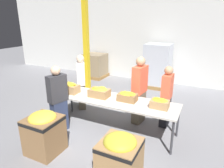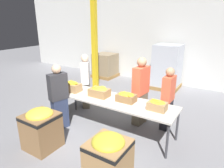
{
  "view_description": "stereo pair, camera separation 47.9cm",
  "coord_description": "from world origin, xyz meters",
  "px_view_note": "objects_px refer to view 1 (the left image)",
  "views": [
    {
      "loc": [
        1.92,
        -3.94,
        2.62
      ],
      "look_at": [
        -0.08,
        0.15,
        1.12
      ],
      "focal_mm": 32.0,
      "sensor_mm": 36.0,
      "label": 1
    },
    {
      "loc": [
        2.34,
        -3.7,
        2.62
      ],
      "look_at": [
        -0.08,
        0.15,
        1.12
      ],
      "focal_mm": 32.0,
      "sensor_mm": 36.0,
      "label": 2
    }
  ],
  "objects_px": {
    "volunteer_1": "(58,100)",
    "banana_box_3": "(160,103)",
    "banana_box_2": "(127,96)",
    "donation_bin_1": "(120,156)",
    "banana_box_0": "(70,88)",
    "sorting_table": "(112,101)",
    "volunteer_2": "(139,91)",
    "volunteer_0": "(81,82)",
    "pallet_stack_1": "(157,66)",
    "donation_bin_0": "(44,131)",
    "support_pillar": "(86,37)",
    "banana_box_1": "(99,92)",
    "volunteer_3": "(166,97)",
    "pallet_stack_0": "(95,66)"
  },
  "relations": [
    {
      "from": "volunteer_3",
      "to": "donation_bin_0",
      "type": "xyz_separation_m",
      "value": [
        -1.95,
        -2.16,
        -0.3
      ]
    },
    {
      "from": "donation_bin_0",
      "to": "support_pillar",
      "type": "xyz_separation_m",
      "value": [
        -1.31,
        3.65,
        1.53
      ]
    },
    {
      "from": "banana_box_3",
      "to": "donation_bin_0",
      "type": "bearing_deg",
      "value": -144.31
    },
    {
      "from": "sorting_table",
      "to": "banana_box_2",
      "type": "bearing_deg",
      "value": 10.23
    },
    {
      "from": "support_pillar",
      "to": "pallet_stack_1",
      "type": "xyz_separation_m",
      "value": [
        2.31,
        1.51,
        -1.16
      ]
    },
    {
      "from": "banana_box_0",
      "to": "banana_box_1",
      "type": "bearing_deg",
      "value": 5.99
    },
    {
      "from": "volunteer_0",
      "to": "volunteer_2",
      "type": "relative_size",
      "value": 0.94
    },
    {
      "from": "sorting_table",
      "to": "volunteer_2",
      "type": "distance_m",
      "value": 0.8
    },
    {
      "from": "banana_box_2",
      "to": "banana_box_0",
      "type": "bearing_deg",
      "value": -174.45
    },
    {
      "from": "sorting_table",
      "to": "donation_bin_1",
      "type": "height_order",
      "value": "donation_bin_1"
    },
    {
      "from": "volunteer_0",
      "to": "support_pillar",
      "type": "relative_size",
      "value": 0.41
    },
    {
      "from": "volunteer_3",
      "to": "banana_box_2",
      "type": "bearing_deg",
      "value": -45.45
    },
    {
      "from": "sorting_table",
      "to": "volunteer_2",
      "type": "relative_size",
      "value": 1.78
    },
    {
      "from": "donation_bin_1",
      "to": "banana_box_3",
      "type": "bearing_deg",
      "value": 78.07
    },
    {
      "from": "banana_box_2",
      "to": "donation_bin_0",
      "type": "bearing_deg",
      "value": -129.27
    },
    {
      "from": "banana_box_1",
      "to": "pallet_stack_1",
      "type": "bearing_deg",
      "value": 82.38
    },
    {
      "from": "banana_box_3",
      "to": "support_pillar",
      "type": "xyz_separation_m",
      "value": [
        -3.27,
        2.24,
        1.09
      ]
    },
    {
      "from": "pallet_stack_0",
      "to": "donation_bin_0",
      "type": "bearing_deg",
      "value": -69.83
    },
    {
      "from": "banana_box_1",
      "to": "banana_box_3",
      "type": "distance_m",
      "value": 1.47
    },
    {
      "from": "banana_box_1",
      "to": "donation_bin_0",
      "type": "xyz_separation_m",
      "value": [
        -0.49,
        -1.4,
        -0.45
      ]
    },
    {
      "from": "banana_box_0",
      "to": "donation_bin_1",
      "type": "height_order",
      "value": "banana_box_0"
    },
    {
      "from": "volunteer_1",
      "to": "donation_bin_1",
      "type": "bearing_deg",
      "value": -95.48
    },
    {
      "from": "banana_box_1",
      "to": "support_pillar",
      "type": "xyz_separation_m",
      "value": [
        -1.8,
        2.24,
        1.08
      ]
    },
    {
      "from": "volunteer_2",
      "to": "donation_bin_1",
      "type": "height_order",
      "value": "volunteer_2"
    },
    {
      "from": "donation_bin_1",
      "to": "volunteer_0",
      "type": "bearing_deg",
      "value": 135.96
    },
    {
      "from": "pallet_stack_0",
      "to": "sorting_table",
      "type": "bearing_deg",
      "value": -54.27
    },
    {
      "from": "pallet_stack_1",
      "to": "banana_box_0",
      "type": "bearing_deg",
      "value": -109.02
    },
    {
      "from": "banana_box_2",
      "to": "pallet_stack_1",
      "type": "height_order",
      "value": "pallet_stack_1"
    },
    {
      "from": "banana_box_1",
      "to": "banana_box_3",
      "type": "bearing_deg",
      "value": 0.17
    },
    {
      "from": "banana_box_0",
      "to": "support_pillar",
      "type": "height_order",
      "value": "support_pillar"
    },
    {
      "from": "banana_box_2",
      "to": "pallet_stack_1",
      "type": "bearing_deg",
      "value": 93.2
    },
    {
      "from": "volunteer_1",
      "to": "sorting_table",
      "type": "bearing_deg",
      "value": -44.58
    },
    {
      "from": "banana_box_3",
      "to": "pallet_stack_1",
      "type": "xyz_separation_m",
      "value": [
        -0.97,
        3.75,
        -0.07
      ]
    },
    {
      "from": "banana_box_0",
      "to": "volunteer_1",
      "type": "height_order",
      "value": "volunteer_1"
    },
    {
      "from": "volunteer_0",
      "to": "volunteer_3",
      "type": "xyz_separation_m",
      "value": [
        2.48,
        0.04,
        -0.04
      ]
    },
    {
      "from": "banana_box_3",
      "to": "donation_bin_1",
      "type": "height_order",
      "value": "banana_box_3"
    },
    {
      "from": "banana_box_0",
      "to": "volunteer_0",
      "type": "distance_m",
      "value": 0.84
    },
    {
      "from": "banana_box_0",
      "to": "volunteer_1",
      "type": "bearing_deg",
      "value": -84.13
    },
    {
      "from": "volunteer_0",
      "to": "donation_bin_0",
      "type": "relative_size",
      "value": 1.84
    },
    {
      "from": "donation_bin_0",
      "to": "volunteer_3",
      "type": "bearing_deg",
      "value": 47.89
    },
    {
      "from": "volunteer_1",
      "to": "banana_box_3",
      "type": "bearing_deg",
      "value": -57.88
    },
    {
      "from": "sorting_table",
      "to": "donation_bin_0",
      "type": "distance_m",
      "value": 1.65
    },
    {
      "from": "sorting_table",
      "to": "banana_box_3",
      "type": "bearing_deg",
      "value": 0.36
    },
    {
      "from": "banana_box_1",
      "to": "volunteer_2",
      "type": "xyz_separation_m",
      "value": [
        0.8,
        0.64,
        -0.05
      ]
    },
    {
      "from": "volunteer_0",
      "to": "volunteer_2",
      "type": "height_order",
      "value": "volunteer_2"
    },
    {
      "from": "support_pillar",
      "to": "pallet_stack_1",
      "type": "relative_size",
      "value": 2.36
    },
    {
      "from": "banana_box_0",
      "to": "volunteer_3",
      "type": "distance_m",
      "value": 2.44
    },
    {
      "from": "banana_box_2",
      "to": "banana_box_3",
      "type": "xyz_separation_m",
      "value": [
        0.76,
        -0.06,
        0.0
      ]
    },
    {
      "from": "banana_box_0",
      "to": "donation_bin_1",
      "type": "distance_m",
      "value": 2.44
    },
    {
      "from": "volunteer_3",
      "to": "support_pillar",
      "type": "bearing_deg",
      "value": -112.52
    }
  ]
}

